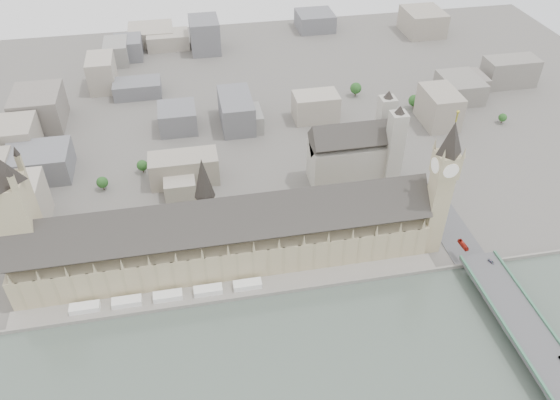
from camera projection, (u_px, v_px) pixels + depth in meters
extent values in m
plane|color=#595651|center=(231.00, 283.00, 352.45)|extent=(900.00, 900.00, 0.00)
cube|color=gray|center=(234.00, 299.00, 340.00)|extent=(600.00, 1.50, 3.00)
cube|color=gray|center=(232.00, 291.00, 346.07)|extent=(270.00, 15.00, 2.00)
cube|color=white|center=(85.00, 308.00, 331.32)|extent=(18.00, 7.00, 4.00)
cube|color=white|center=(127.00, 302.00, 335.00)|extent=(18.00, 7.00, 4.00)
cube|color=white|center=(168.00, 296.00, 338.69)|extent=(18.00, 7.00, 4.00)
cube|color=white|center=(208.00, 290.00, 342.37)|extent=(18.00, 7.00, 4.00)
cube|color=white|center=(248.00, 285.00, 346.06)|extent=(18.00, 7.00, 4.00)
cube|color=tan|center=(226.00, 248.00, 360.00)|extent=(265.00, 40.00, 25.00)
cube|color=#2C2927|center=(224.00, 222.00, 345.92)|extent=(265.00, 40.73, 40.73)
cube|color=tan|center=(435.00, 213.00, 359.60)|extent=(12.00, 12.00, 62.00)
cube|color=tan|center=(446.00, 164.00, 335.27)|extent=(14.00, 14.00, 16.00)
cylinder|color=white|center=(457.00, 163.00, 336.33)|extent=(0.60, 10.00, 10.00)
cylinder|color=white|center=(435.00, 165.00, 334.21)|extent=(0.60, 10.00, 10.00)
cylinder|color=white|center=(441.00, 158.00, 340.79)|extent=(10.00, 0.60, 10.00)
cylinder|color=white|center=(451.00, 171.00, 329.74)|extent=(10.00, 0.60, 10.00)
cone|color=black|center=(452.00, 138.00, 323.41)|extent=(17.00, 17.00, 22.00)
cylinder|color=gold|center=(457.00, 117.00, 314.68)|extent=(1.00, 1.00, 6.00)
sphere|color=gold|center=(458.00, 112.00, 312.50)|extent=(2.00, 2.00, 2.00)
cone|color=tan|center=(455.00, 141.00, 333.73)|extent=(2.40, 2.40, 8.00)
cone|color=tan|center=(435.00, 143.00, 331.81)|extent=(2.40, 2.40, 8.00)
cone|color=tan|center=(465.00, 153.00, 323.75)|extent=(2.40, 2.40, 8.00)
cone|color=tan|center=(444.00, 155.00, 321.83)|extent=(2.40, 2.40, 8.00)
cube|color=tan|center=(21.00, 235.00, 329.47)|extent=(23.00, 23.00, 80.00)
cylinder|color=tan|center=(206.00, 209.00, 344.11)|extent=(12.00, 12.00, 20.00)
cone|color=black|center=(203.00, 178.00, 329.13)|extent=(13.00, 13.00, 28.00)
cube|color=#474749|center=(536.00, 350.00, 305.98)|extent=(25.00, 325.00, 10.25)
cube|color=#A19D91|center=(348.00, 162.00, 430.24)|extent=(60.00, 28.00, 34.00)
cube|color=#2C2927|center=(350.00, 138.00, 416.51)|extent=(60.00, 28.28, 28.28)
cube|color=#A19D91|center=(383.00, 134.00, 434.81)|extent=(12.00, 12.00, 64.00)
cube|color=#A19D91|center=(394.00, 150.00, 416.39)|extent=(12.00, 12.00, 64.00)
imported|color=#9F1C12|center=(463.00, 245.00, 363.56)|extent=(3.28, 10.48, 2.87)
imported|color=gray|center=(491.00, 262.00, 352.50)|extent=(3.40, 4.74, 1.28)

